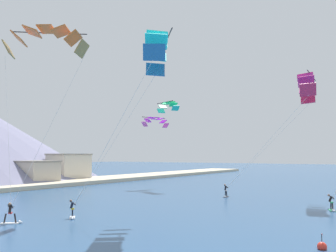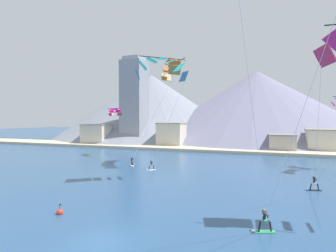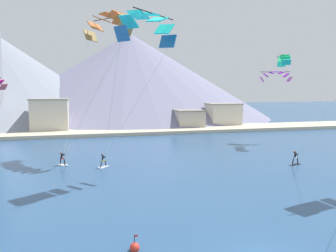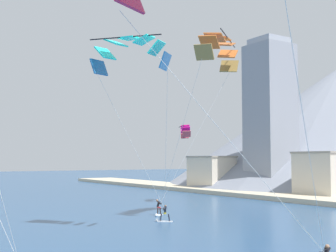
{
  "view_description": "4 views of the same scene",
  "coord_description": "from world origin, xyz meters",
  "px_view_note": "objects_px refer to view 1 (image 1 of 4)",
  "views": [
    {
      "loc": [
        -30.01,
        -1.59,
        5.52
      ],
      "look_at": [
        -3.61,
        15.65,
        7.94
      ],
      "focal_mm": 40.0,
      "sensor_mm": 36.0,
      "label": 1
    },
    {
      "loc": [
        10.05,
        -14.64,
        8.17
      ],
      "look_at": [
        -0.21,
        13.23,
        7.39
      ],
      "focal_mm": 28.0,
      "sensor_mm": 36.0,
      "label": 2
    },
    {
      "loc": [
        -9.03,
        -14.22,
        8.91
      ],
      "look_at": [
        -0.73,
        17.32,
        5.3
      ],
      "focal_mm": 35.0,
      "sensor_mm": 36.0,
      "label": 3
    },
    {
      "loc": [
        31.43,
        -0.71,
        6.02
      ],
      "look_at": [
        3.6,
        17.18,
        8.35
      ],
      "focal_mm": 50.0,
      "sensor_mm": 36.0,
      "label": 4
    }
  ],
  "objects_px": {
    "kitesurfer_mid_center": "(13,217)",
    "kitesurfer_far_left": "(332,206)",
    "parafoil_kite_mid_center": "(46,39)",
    "parafoil_kite_distant_mid_solo": "(168,105)",
    "kitesurfer_near_trail": "(226,193)",
    "parafoil_kite_distant_low_drift": "(155,121)",
    "parafoil_kite_near_lead": "(156,49)",
    "race_marker_buoy": "(322,247)",
    "parafoil_kite_near_trail": "(306,85)",
    "kitesurfer_near_lead": "(72,213)"
  },
  "relations": [
    {
      "from": "parafoil_kite_near_lead",
      "to": "race_marker_buoy",
      "type": "height_order",
      "value": "parafoil_kite_near_lead"
    },
    {
      "from": "parafoil_kite_distant_low_drift",
      "to": "race_marker_buoy",
      "type": "xyz_separation_m",
      "value": [
        -29.65,
        -32.75,
        -11.28
      ]
    },
    {
      "from": "parafoil_kite_mid_center",
      "to": "race_marker_buoy",
      "type": "height_order",
      "value": "parafoil_kite_mid_center"
    },
    {
      "from": "kitesurfer_near_lead",
      "to": "parafoil_kite_near_lead",
      "type": "xyz_separation_m",
      "value": [
        4.28,
        -5.89,
        14.61
      ]
    },
    {
      "from": "kitesurfer_far_left",
      "to": "parafoil_kite_near_trail",
      "type": "bearing_deg",
      "value": 26.36
    },
    {
      "from": "kitesurfer_near_lead",
      "to": "parafoil_kite_mid_center",
      "type": "bearing_deg",
      "value": 76.11
    },
    {
      "from": "parafoil_kite_near_trail",
      "to": "parafoil_kite_distant_low_drift",
      "type": "distance_m",
      "value": 27.4
    },
    {
      "from": "kitesurfer_near_lead",
      "to": "parafoil_kite_distant_low_drift",
      "type": "distance_m",
      "value": 34.49
    },
    {
      "from": "kitesurfer_near_trail",
      "to": "parafoil_kite_near_lead",
      "type": "xyz_separation_m",
      "value": [
        -18.02,
        -1.55,
        14.55
      ]
    },
    {
      "from": "kitesurfer_mid_center",
      "to": "parafoil_kite_distant_mid_solo",
      "type": "distance_m",
      "value": 37.2
    },
    {
      "from": "kitesurfer_far_left",
      "to": "parafoil_kite_distant_low_drift",
      "type": "bearing_deg",
      "value": 66.51
    },
    {
      "from": "parafoil_kite_near_lead",
      "to": "parafoil_kite_mid_center",
      "type": "xyz_separation_m",
      "value": [
        -2.82,
        11.79,
        2.29
      ]
    },
    {
      "from": "kitesurfer_mid_center",
      "to": "parafoil_kite_distant_mid_solo",
      "type": "relative_size",
      "value": 0.34
    },
    {
      "from": "kitesurfer_near_trail",
      "to": "parafoil_kite_mid_center",
      "type": "distance_m",
      "value": 28.69
    },
    {
      "from": "kitesurfer_far_left",
      "to": "kitesurfer_mid_center",
      "type": "bearing_deg",
      "value": 136.43
    },
    {
      "from": "kitesurfer_mid_center",
      "to": "parafoil_kite_mid_center",
      "type": "height_order",
      "value": "parafoil_kite_mid_center"
    },
    {
      "from": "kitesurfer_mid_center",
      "to": "parafoil_kite_distant_low_drift",
      "type": "height_order",
      "value": "parafoil_kite_distant_low_drift"
    },
    {
      "from": "parafoil_kite_near_lead",
      "to": "parafoil_kite_near_trail",
      "type": "relative_size",
      "value": 1.07
    },
    {
      "from": "kitesurfer_far_left",
      "to": "parafoil_kite_distant_mid_solo",
      "type": "xyz_separation_m",
      "value": [
        12.68,
        27.57,
        13.35
      ]
    },
    {
      "from": "kitesurfer_far_left",
      "to": "parafoil_kite_mid_center",
      "type": "xyz_separation_m",
      "value": [
        -15.5,
        24.02,
        16.86
      ]
    },
    {
      "from": "race_marker_buoy",
      "to": "parafoil_kite_distant_low_drift",
      "type": "bearing_deg",
      "value": 47.85
    },
    {
      "from": "kitesurfer_far_left",
      "to": "parafoil_kite_mid_center",
      "type": "relative_size",
      "value": 0.1
    },
    {
      "from": "parafoil_kite_distant_mid_solo",
      "to": "race_marker_buoy",
      "type": "relative_size",
      "value": 5.15
    },
    {
      "from": "parafoil_kite_near_lead",
      "to": "parafoil_kite_distant_mid_solo",
      "type": "distance_m",
      "value": 29.66
    },
    {
      "from": "parafoil_kite_distant_low_drift",
      "to": "parafoil_kite_distant_mid_solo",
      "type": "xyz_separation_m",
      "value": [
        -0.6,
        -2.99,
        2.41
      ]
    },
    {
      "from": "kitesurfer_near_trail",
      "to": "parafoil_kite_distant_low_drift",
      "type": "height_order",
      "value": "parafoil_kite_distant_low_drift"
    },
    {
      "from": "parafoil_kite_mid_center",
      "to": "race_marker_buoy",
      "type": "bearing_deg",
      "value": -91.9
    },
    {
      "from": "parafoil_kite_near_trail",
      "to": "parafoil_kite_distant_low_drift",
      "type": "xyz_separation_m",
      "value": [
        5.5,
        26.7,
        -2.69
      ]
    },
    {
      "from": "kitesurfer_near_lead",
      "to": "kitesurfer_far_left",
      "type": "xyz_separation_m",
      "value": [
        16.96,
        -18.12,
        0.03
      ]
    },
    {
      "from": "parafoil_kite_distant_low_drift",
      "to": "kitesurfer_near_trail",
      "type": "bearing_deg",
      "value": -115.31
    },
    {
      "from": "parafoil_kite_mid_center",
      "to": "parafoil_kite_distant_mid_solo",
      "type": "xyz_separation_m",
      "value": [
        28.17,
        3.55,
        -3.51
      ]
    },
    {
      "from": "kitesurfer_mid_center",
      "to": "parafoil_kite_mid_center",
      "type": "distance_m",
      "value": 18.18
    },
    {
      "from": "parafoil_kite_distant_low_drift",
      "to": "race_marker_buoy",
      "type": "height_order",
      "value": "parafoil_kite_distant_low_drift"
    },
    {
      "from": "parafoil_kite_near_lead",
      "to": "parafoil_kite_mid_center",
      "type": "distance_m",
      "value": 12.34
    },
    {
      "from": "parafoil_kite_near_lead",
      "to": "race_marker_buoy",
      "type": "xyz_separation_m",
      "value": [
        -3.69,
        -14.42,
        -14.91
      ]
    },
    {
      "from": "kitesurfer_far_left",
      "to": "race_marker_buoy",
      "type": "xyz_separation_m",
      "value": [
        -16.37,
        -2.19,
        -0.34
      ]
    },
    {
      "from": "parafoil_kite_near_trail",
      "to": "parafoil_kite_mid_center",
      "type": "relative_size",
      "value": 0.81
    },
    {
      "from": "parafoil_kite_near_trail",
      "to": "parafoil_kite_distant_mid_solo",
      "type": "relative_size",
      "value": 2.67
    },
    {
      "from": "kitesurfer_near_lead",
      "to": "parafoil_kite_near_trail",
      "type": "distance_m",
      "value": 31.65
    },
    {
      "from": "kitesurfer_near_trail",
      "to": "race_marker_buoy",
      "type": "distance_m",
      "value": 26.95
    },
    {
      "from": "parafoil_kite_near_lead",
      "to": "parafoil_kite_distant_mid_solo",
      "type": "height_order",
      "value": "parafoil_kite_near_lead"
    },
    {
      "from": "kitesurfer_near_trail",
      "to": "parafoil_kite_distant_low_drift",
      "type": "bearing_deg",
      "value": 64.69
    },
    {
      "from": "kitesurfer_far_left",
      "to": "parafoil_kite_near_lead",
      "type": "distance_m",
      "value": 22.86
    },
    {
      "from": "parafoil_kite_distant_mid_solo",
      "to": "kitesurfer_near_trail",
      "type": "bearing_deg",
      "value": -117.99
    },
    {
      "from": "kitesurfer_far_left",
      "to": "parafoil_kite_distant_low_drift",
      "type": "xyz_separation_m",
      "value": [
        13.28,
        30.56,
        10.94
      ]
    },
    {
      "from": "kitesurfer_mid_center",
      "to": "kitesurfer_far_left",
      "type": "bearing_deg",
      "value": -43.57
    },
    {
      "from": "kitesurfer_near_trail",
      "to": "kitesurfer_far_left",
      "type": "xyz_separation_m",
      "value": [
        -5.34,
        -13.77,
        -0.02
      ]
    },
    {
      "from": "kitesurfer_near_trail",
      "to": "parafoil_kite_near_trail",
      "type": "height_order",
      "value": "parafoil_kite_near_trail"
    },
    {
      "from": "kitesurfer_near_trail",
      "to": "kitesurfer_far_left",
      "type": "bearing_deg",
      "value": -111.21
    },
    {
      "from": "kitesurfer_near_trail",
      "to": "parafoil_kite_distant_mid_solo",
      "type": "relative_size",
      "value": 0.34
    }
  ]
}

